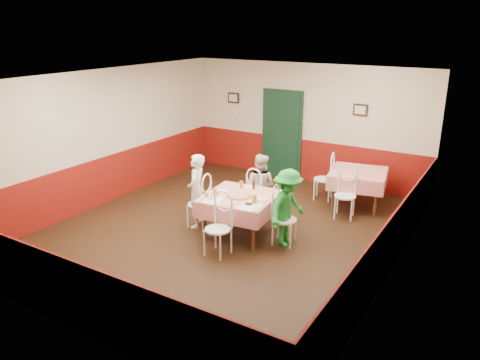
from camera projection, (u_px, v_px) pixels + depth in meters
The scene contains 39 objects.
floor at pixel (226, 230), 8.73m from camera, with size 7.00×7.00×0.00m, color black.
ceiling at pixel (225, 78), 7.83m from camera, with size 7.00×7.00×0.00m, color white.
back_wall at pixel (306, 123), 11.11m from camera, with size 6.00×0.10×2.80m, color beige.
front_wall at pixel (62, 229), 5.45m from camera, with size 6.00×0.10×2.80m, color beige.
left_wall at pixel (105, 137), 9.76m from camera, with size 0.10×7.00×2.80m, color beige.
right_wall at pixel (398, 188), 6.80m from camera, with size 0.10×7.00×2.80m, color beige.
wainscot_back at pixel (304, 160), 11.38m from camera, with size 6.00×0.03×1.00m, color maroon.
wainscot_front at pixel (72, 295), 5.75m from camera, with size 6.00×0.03×1.00m, color maroon.
wainscot_left at pixel (110, 178), 10.04m from camera, with size 0.03×7.00×1.00m, color maroon.
wainscot_right at pixel (391, 243), 7.09m from camera, with size 0.03×7.00×1.00m, color maroon.
door at pixel (282, 135), 11.47m from camera, with size 0.96×0.06×2.10m, color black.
picture_left at pixel (233, 98), 11.91m from camera, with size 0.32×0.03×0.26m, color black.
picture_right at pixel (360, 110), 10.28m from camera, with size 0.32×0.03×0.26m, color black.
thermostat at pixel (237, 112), 11.97m from camera, with size 0.10×0.03×0.10m, color white.
main_table at pixel (240, 215), 8.43m from camera, with size 1.22×1.22×0.77m, color red.
second_table at pixel (357, 189), 9.78m from camera, with size 1.12×1.12×0.77m, color red.
chair_left at pixel (199, 204), 8.75m from camera, with size 0.42×0.42×0.90m, color white, non-canonical shape.
chair_right at pixel (284, 220), 8.06m from camera, with size 0.42×0.42×0.90m, color white, non-canonical shape.
chair_far at pixel (259, 196), 9.13m from camera, with size 0.42×0.42×0.90m, color white, non-canonical shape.
chair_near at pixel (218, 229), 7.68m from camera, with size 0.42×0.42×0.90m, color white, non-canonical shape.
chair_second_a at pixel (323, 179), 10.13m from camera, with size 0.42×0.42×0.90m, color white, non-canonical shape.
chair_second_b at pixel (345, 196), 9.15m from camera, with size 0.42×0.42×0.90m, color white, non-canonical shape.
pizza at pixel (239, 196), 8.25m from camera, with size 0.41×0.41×0.03m, color #B74723.
plate_left at pixel (221, 191), 8.48m from camera, with size 0.25×0.25×0.01m, color white.
plate_right at pixel (262, 199), 8.13m from camera, with size 0.25×0.25×0.01m, color white.
plate_far at pixel (251, 188), 8.68m from camera, with size 0.25×0.25×0.01m, color white.
glass_a at pixel (215, 193), 8.24m from camera, with size 0.08×0.08×0.14m, color #BF7219.
glass_b at pixel (254, 199), 7.94m from camera, with size 0.08×0.08×0.14m, color #BF7219.
glass_c at pixel (241, 184), 8.68m from camera, with size 0.07×0.07×0.12m, color #BF7219.
beer_bottle at pixel (254, 184), 8.58m from camera, with size 0.05×0.05×0.20m, color #381C0A.
shaker_a at pixel (208, 198), 8.08m from camera, with size 0.04×0.04×0.09m, color silver.
shaker_b at pixel (211, 198), 8.04m from camera, with size 0.04×0.04×0.09m, color silver.
shaker_c at pixel (206, 195), 8.19m from camera, with size 0.04×0.04×0.09m, color #B23319.
menu_left at pixel (213, 200), 8.10m from camera, with size 0.30×0.40×0.00m, color white.
menu_right at pixel (251, 206), 7.81m from camera, with size 0.30×0.40×0.00m, color white.
wallet at pixel (249, 204), 7.89m from camera, with size 0.11×0.09×0.02m, color black.
diner_left at pixel (196, 191), 8.69m from camera, with size 0.51×0.34×1.41m, color gray.
diner_far at pixel (260, 186), 9.11m from camera, with size 0.63×0.49×1.30m, color gray.
diner_right at pixel (288, 208), 7.96m from camera, with size 0.88×0.51×1.36m, color gray.
Camera 1 is at (4.36, -6.67, 3.68)m, focal length 35.00 mm.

